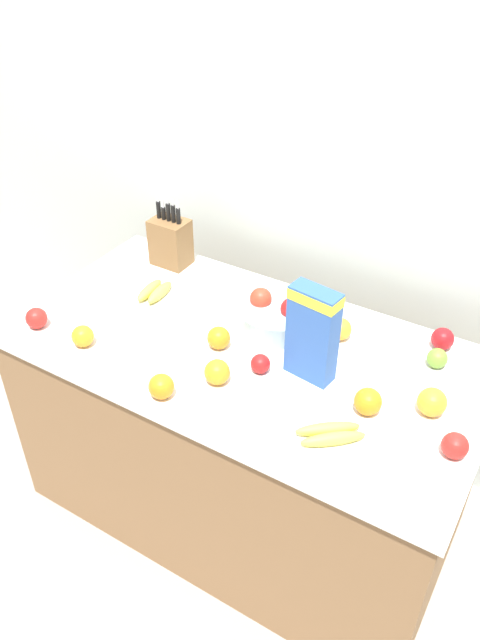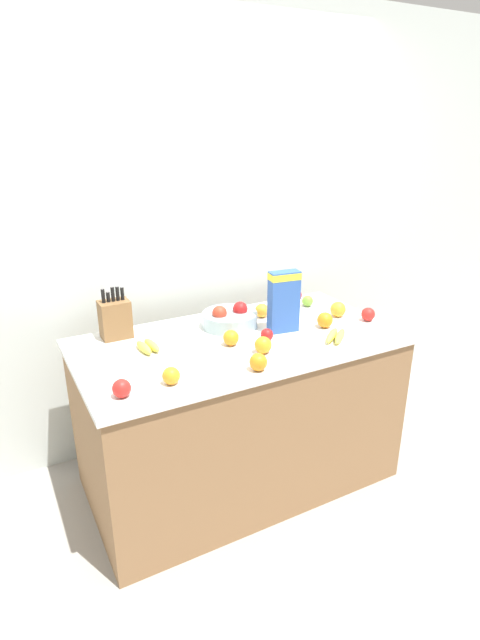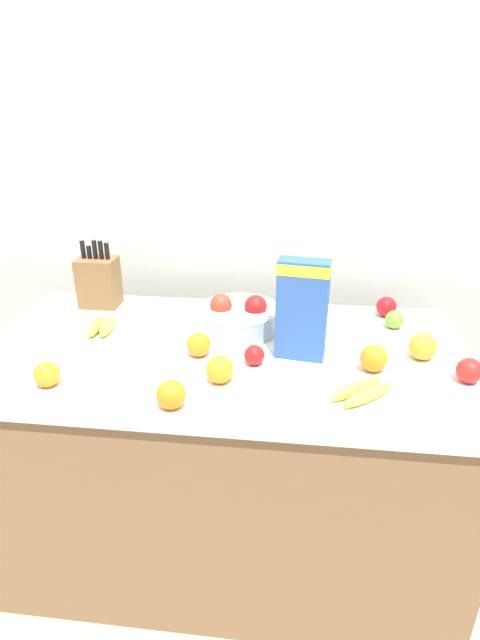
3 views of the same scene
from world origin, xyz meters
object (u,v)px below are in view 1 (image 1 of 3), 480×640
at_px(apple_rightmost, 36,318).
at_px(apple_front, 443,339).
at_px(knife_block, 170,241).
at_px(orange_by_cereal, 432,402).
at_px(orange_front_left, 368,402).
at_px(orange_mid_right, 219,338).
at_px(banana_bunch_left, 330,434).
at_px(banana_bunch_right, 155,291).
at_px(orange_front_center, 83,336).
at_px(orange_mid_left, 161,386).
at_px(orange_front_right, 217,372).
at_px(fruit_bowl, 277,314).
at_px(apple_rear, 437,358).
at_px(apple_near_bananas, 455,446).
at_px(orange_near_bowl, 340,329).
at_px(cereal_box, 313,331).
at_px(apple_leftmost, 260,364).

height_order(apple_rightmost, apple_front, same).
bearing_deg(knife_block, orange_by_cereal, -14.36).
xyz_separation_m(orange_front_left, orange_mid_right, (-0.56, 0.03, -0.00)).
bearing_deg(banana_bunch_left, orange_mid_right, 159.51).
xyz_separation_m(banana_bunch_right, apple_front, (1.04, 0.26, 0.02)).
bearing_deg(orange_front_center, orange_mid_left, -9.63).
relative_size(orange_mid_right, orange_front_right, 0.95).
height_order(fruit_bowl, orange_front_center, fruit_bowl).
bearing_deg(orange_front_right, orange_mid_right, 121.41).
bearing_deg(apple_rear, apple_near_bananas, -65.96).
distance_m(orange_near_bowl, orange_by_cereal, 0.44).
bearing_deg(cereal_box, orange_mid_left, -128.14).
xyz_separation_m(apple_near_bananas, orange_mid_right, (-0.83, 0.07, 0.00)).
xyz_separation_m(apple_rightmost, orange_front_left, (1.18, 0.21, 0.00)).
bearing_deg(orange_front_right, orange_front_left, 14.91).
xyz_separation_m(apple_front, orange_by_cereal, (0.07, -0.33, 0.01)).
distance_m(apple_rightmost, orange_mid_left, 0.61).
relative_size(apple_rightmost, apple_front, 1.00).
bearing_deg(orange_front_center, orange_front_right, 9.14).
bearing_deg(cereal_box, orange_front_left, -8.30).
height_order(knife_block, apple_near_bananas, knife_block).
xyz_separation_m(banana_bunch_left, orange_front_center, (-0.91, -0.04, 0.02)).
height_order(banana_bunch_left, orange_front_center, orange_front_center).
height_order(knife_block, orange_by_cereal, knife_block).
relative_size(fruit_bowl, banana_bunch_right, 1.78).
bearing_deg(apple_front, cereal_box, -132.05).
bearing_deg(fruit_bowl, cereal_box, -40.22).
relative_size(orange_near_bowl, orange_front_right, 0.96).
distance_m(apple_front, orange_front_right, 0.79).
height_order(orange_near_bowl, orange_front_right, orange_front_right).
distance_m(knife_block, cereal_box, 0.87).
height_order(cereal_box, apple_leftmost, cereal_box).
height_order(banana_bunch_left, banana_bunch_right, banana_bunch_right).
xyz_separation_m(apple_rear, orange_by_cereal, (0.05, -0.23, 0.01)).
bearing_deg(orange_mid_left, orange_mid_right, 86.72).
height_order(banana_bunch_left, orange_front_left, orange_front_left).
relative_size(orange_near_bowl, orange_front_center, 1.05).
height_order(banana_bunch_right, apple_near_bananas, apple_near_bananas).
bearing_deg(orange_front_center, apple_front, 30.73).
height_order(banana_bunch_left, apple_rear, apple_rear).
bearing_deg(orange_front_center, orange_near_bowl, 33.92).
bearing_deg(orange_mid_right, banana_bunch_right, 160.29).
distance_m(apple_front, apple_near_bananas, 0.49).
relative_size(fruit_bowl, orange_front_center, 3.89).
bearing_deg(orange_front_left, orange_near_bowl, 126.99).
distance_m(apple_leftmost, orange_front_center, 0.62).
xyz_separation_m(banana_bunch_left, orange_mid_left, (-0.52, -0.11, 0.02)).
bearing_deg(orange_front_left, orange_front_center, -168.06).
bearing_deg(orange_by_cereal, knife_block, 165.64).
bearing_deg(orange_front_left, cereal_box, 163.86).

